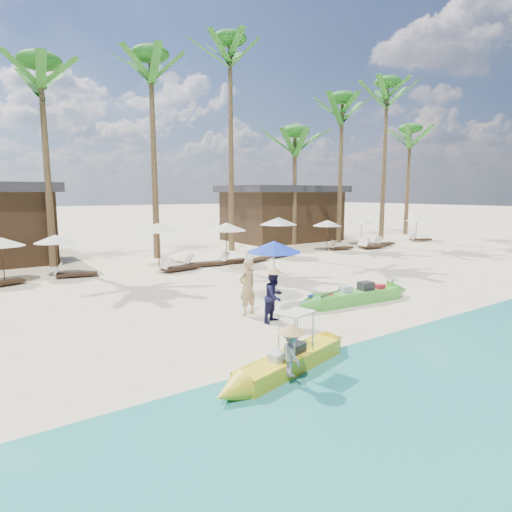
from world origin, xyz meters
TOP-DOWN VIEW (x-y plane):
  - ground at (0.00, 0.00)m, footprint 240.00×240.00m
  - wet_sand_strip at (0.00, -5.00)m, footprint 240.00×4.50m
  - green_canoe at (3.92, 0.29)m, footprint 5.51×1.05m
  - yellow_canoe at (-1.51, -2.85)m, footprint 4.75×1.50m
  - tourist at (0.05, 1.19)m, footprint 0.72×0.55m
  - vendor_green at (0.30, 0.14)m, footprint 0.90×0.81m
  - vendor_yellow at (-1.91, -3.36)m, footprint 0.48×0.67m
  - blue_umbrella at (1.85, 2.25)m, footprint 1.95×1.95m
  - resort_parasol_4 at (-5.79, 11.14)m, footprint 1.85×1.85m
  - resort_parasol_5 at (-3.67, 11.35)m, footprint 1.84×1.84m
  - lounger_5_left at (-3.13, 10.55)m, footprint 1.89×0.94m
  - resort_parasol_6 at (1.07, 11.02)m, footprint 2.18×2.18m
  - lounger_6_left at (1.35, 9.33)m, footprint 2.03×0.94m
  - lounger_6_right at (2.91, 9.79)m, footprint 2.04×0.91m
  - resort_parasol_7 at (4.42, 9.88)m, footprint 2.14×2.14m
  - lounger_7_left at (4.79, 9.76)m, footprint 1.83×0.69m
  - lounger_7_right at (6.13, 9.53)m, footprint 1.85×1.11m
  - resort_parasol_8 at (8.44, 10.62)m, footprint 2.26×2.26m
  - lounger_8_left at (8.18, 10.19)m, footprint 2.02×1.10m
  - resort_parasol_9 at (12.56, 10.76)m, footprint 1.94×1.94m
  - lounger_9_left at (13.45, 10.46)m, footprint 1.77×0.72m
  - lounger_9_right at (15.64, 9.88)m, footprint 1.89×0.76m
  - resort_parasol_10 at (16.82, 11.67)m, footprint 1.92×1.92m
  - lounger_10_left at (15.68, 9.64)m, footprint 2.02×0.71m
  - lounger_10_right at (17.68, 10.32)m, footprint 1.84×0.63m
  - resort_parasol_11 at (23.01, 11.43)m, footprint 1.81×1.81m
  - lounger_11_left at (22.26, 10.58)m, footprint 1.88×1.06m
  - palm_3 at (-3.36, 14.27)m, footprint 2.08×2.08m
  - palm_4 at (2.15, 14.01)m, footprint 2.08×2.08m
  - palm_5 at (7.45, 14.38)m, footprint 2.08×2.08m
  - palm_6 at (12.84, 14.52)m, footprint 2.08×2.08m
  - palm_7 at (16.57, 13.68)m, footprint 2.08×2.08m
  - palm_8 at (21.07, 13.33)m, footprint 2.08×2.08m
  - palm_9 at (26.21, 14.81)m, footprint 2.08×2.08m
  - pavilion_east at (14.00, 17.50)m, footprint 8.80×6.60m

SIDE VIEW (x-z plane):
  - ground at x=0.00m, z-range 0.00..0.00m
  - wet_sand_strip at x=0.00m, z-range 0.00..0.01m
  - lounger_9_left at x=13.45m, z-range -0.10..0.49m
  - lounger_7_right at x=6.13m, z-range -0.10..0.50m
  - lounger_7_left at x=4.79m, z-range -0.10..0.51m
  - lounger_11_left at x=22.26m, z-range -0.10..0.51m
  - yellow_canoe at x=-1.51m, z-range -0.42..0.83m
  - lounger_5_left at x=-3.13m, z-range -0.10..0.51m
  - lounger_10_right at x=17.68m, z-range -0.10..0.52m
  - lounger_9_right at x=15.64m, z-range -0.10..0.52m
  - lounger_8_left at x=8.18m, z-range -0.11..0.55m
  - lounger_6_left at x=1.35m, z-range -0.11..0.55m
  - lounger_6_right at x=2.91m, z-range -0.11..0.56m
  - lounger_10_left at x=15.68m, z-range -0.11..0.56m
  - green_canoe at x=3.92m, z-range -0.11..0.59m
  - vendor_yellow at x=-1.91m, z-range 0.18..1.12m
  - vendor_green at x=0.30m, z-range 0.00..1.52m
  - tourist at x=0.05m, z-range 0.00..1.78m
  - resort_parasol_11 at x=23.01m, z-range 0.75..2.61m
  - resort_parasol_5 at x=-3.67m, z-range 0.76..2.65m
  - resort_parasol_4 at x=-5.79m, z-range 0.77..2.68m
  - resort_parasol_10 at x=16.82m, z-range 0.80..2.78m
  - resort_parasol_9 at x=12.56m, z-range 0.80..2.80m
  - blue_umbrella at x=1.85m, z-range 0.85..2.95m
  - resort_parasol_7 at x=4.42m, z-range 0.88..3.09m
  - resort_parasol_6 at x=1.07m, z-range 0.90..3.15m
  - resort_parasol_8 at x=8.44m, z-range 0.93..3.26m
  - pavilion_east at x=14.00m, z-range 0.05..4.35m
  - palm_6 at x=12.84m, z-range 2.79..11.31m
  - palm_9 at x=26.21m, z-range 3.14..12.97m
  - palm_3 at x=-3.36m, z-range 3.32..13.83m
  - palm_7 at x=16.57m, z-range 3.46..14.53m
  - palm_4 at x=2.15m, z-range 3.60..15.30m
  - palm_8 at x=21.07m, z-range 3.83..16.53m
  - palm_5 at x=7.45m, z-range 4.02..17.62m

